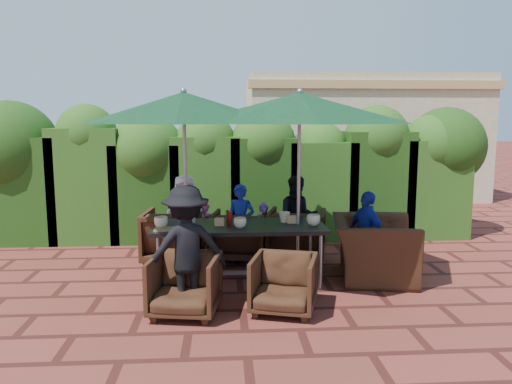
{
  "coord_description": "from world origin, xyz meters",
  "views": [
    {
      "loc": [
        -0.2,
        -6.35,
        2.08
      ],
      "look_at": [
        0.25,
        0.4,
        1.09
      ],
      "focal_mm": 35.0,
      "sensor_mm": 36.0,
      "label": 1
    }
  ],
  "objects": [
    {
      "name": "ground",
      "position": [
        0.0,
        0.0,
        0.0
      ],
      "size": [
        80.0,
        80.0,
        0.0
      ],
      "primitive_type": "plane",
      "color": "maroon",
      "rests_on": "ground"
    },
    {
      "name": "dining_table",
      "position": [
        0.0,
        -0.13,
        0.67
      ],
      "size": [
        2.17,
        0.9,
        0.75
      ],
      "color": "black",
      "rests_on": "ground"
    },
    {
      "name": "umbrella_left",
      "position": [
        -0.67,
        -0.17,
        2.21
      ],
      "size": [
        2.47,
        2.47,
        2.46
      ],
      "color": "gray",
      "rests_on": "ground"
    },
    {
      "name": "umbrella_right",
      "position": [
        0.76,
        -0.11,
        2.21
      ],
      "size": [
        2.89,
        2.89,
        2.46
      ],
      "color": "gray",
      "rests_on": "ground"
    },
    {
      "name": "chair_far_left",
      "position": [
        -0.93,
        0.82,
        0.43
      ],
      "size": [
        0.91,
        0.86,
        0.86
      ],
      "primitive_type": "imported",
      "rotation": [
        0.0,
        0.0,
        3.05
      ],
      "color": "black",
      "rests_on": "ground"
    },
    {
      "name": "chair_far_mid",
      "position": [
        0.03,
        0.89,
        0.4
      ],
      "size": [
        0.89,
        0.84,
        0.81
      ],
      "primitive_type": "imported",
      "rotation": [
        0.0,
        0.0,
        2.99
      ],
      "color": "black",
      "rests_on": "ground"
    },
    {
      "name": "chair_far_right",
      "position": [
        0.88,
        0.81,
        0.42
      ],
      "size": [
        0.98,
        0.94,
        0.84
      ],
      "primitive_type": "imported",
      "rotation": [
        0.0,
        0.0,
        2.9
      ],
      "color": "black",
      "rests_on": "ground"
    },
    {
      "name": "chair_near_left",
      "position": [
        -0.62,
        -1.19,
        0.36
      ],
      "size": [
        0.8,
        0.76,
        0.72
      ],
      "primitive_type": "imported",
      "rotation": [
        0.0,
        0.0,
        -0.17
      ],
      "color": "black",
      "rests_on": "ground"
    },
    {
      "name": "chair_near_right",
      "position": [
        0.44,
        -1.18,
        0.35
      ],
      "size": [
        0.82,
        0.79,
        0.69
      ],
      "primitive_type": "imported",
      "rotation": [
        0.0,
        0.0,
        -0.28
      ],
      "color": "black",
      "rests_on": "ground"
    },
    {
      "name": "chair_end_right",
      "position": [
        1.77,
        -0.07,
        0.52
      ],
      "size": [
        0.99,
        1.32,
        1.05
      ],
      "primitive_type": "imported",
      "rotation": [
        0.0,
        0.0,
        1.39
      ],
      "color": "black",
      "rests_on": "ground"
    },
    {
      "name": "adult_far_left",
      "position": [
        -0.76,
        0.81,
        0.64
      ],
      "size": [
        0.66,
        0.43,
        1.29
      ],
      "primitive_type": "imported",
      "rotation": [
        0.0,
        0.0,
        0.08
      ],
      "color": "white",
      "rests_on": "ground"
    },
    {
      "name": "adult_far_mid",
      "position": [
        0.05,
        0.82,
        0.57
      ],
      "size": [
        0.5,
        0.45,
        1.14
      ],
      "primitive_type": "imported",
      "rotation": [
        0.0,
        0.0,
        -0.31
      ],
      "color": "navy",
      "rests_on": "ground"
    },
    {
      "name": "adult_far_right",
      "position": [
        0.9,
        0.84,
        0.63
      ],
      "size": [
        0.62,
        0.39,
        1.26
      ],
      "primitive_type": "imported",
      "rotation": [
        0.0,
        0.0,
        -0.04
      ],
      "color": "black",
      "rests_on": "ground"
    },
    {
      "name": "adult_near_left",
      "position": [
        -0.61,
        -1.07,
        0.69
      ],
      "size": [
        0.97,
        0.64,
        1.39
      ],
      "primitive_type": "imported",
      "rotation": [
        0.0,
        0.0,
        3.43
      ],
      "color": "black",
      "rests_on": "ground"
    },
    {
      "name": "adult_end_right",
      "position": [
        1.69,
        -0.05,
        0.58
      ],
      "size": [
        0.59,
        0.76,
        1.15
      ],
      "primitive_type": "imported",
      "rotation": [
        0.0,
        0.0,
        1.99
      ],
      "color": "navy",
      "rests_on": "ground"
    },
    {
      "name": "child_left",
      "position": [
        -0.47,
        0.88,
        0.44
      ],
      "size": [
        0.32,
        0.26,
        0.88
      ],
      "primitive_type": "imported",
      "rotation": [
        0.0,
        0.0,
        0.01
      ],
      "color": "#D04985",
      "rests_on": "ground"
    },
    {
      "name": "child_right",
      "position": [
        0.39,
        0.86,
        0.43
      ],
      "size": [
        0.38,
        0.34,
        0.86
      ],
      "primitive_type": "imported",
      "rotation": [
        0.0,
        0.0,
        -0.34
      ],
      "color": "#8B499F",
      "rests_on": "ground"
    },
    {
      "name": "pedestrian_a",
      "position": [
        1.46,
        4.19,
        0.9
      ],
      "size": [
        1.74,
        0.83,
        1.79
      ],
      "primitive_type": "imported",
      "rotation": [
        0.0,
        0.0,
        3.0
      ],
      "color": "#237E22",
      "rests_on": "ground"
    },
    {
      "name": "pedestrian_b",
      "position": [
        2.56,
        4.38,
        0.9
      ],
      "size": [
        0.87,
        0.55,
        1.79
      ],
      "primitive_type": "imported",
      "rotation": [
        0.0,
        0.0,
        3.17
      ],
      "color": "#D04985",
      "rests_on": "ground"
    },
    {
      "name": "pedestrian_c",
      "position": [
        3.6,
        4.44,
        0.78
      ],
      "size": [
        1.06,
        1.0,
        1.56
      ],
      "primitive_type": "imported",
      "rotation": [
        0.0,
        0.0,
        2.43
      ],
      "color": "gray",
      "rests_on": "ground"
    },
    {
      "name": "cup_a",
      "position": [
        -0.97,
        -0.23,
        0.82
      ],
      "size": [
        0.18,
        0.18,
        0.14
      ],
      "primitive_type": "imported",
      "color": "beige",
      "rests_on": "dining_table"
    },
    {
      "name": "cup_b",
      "position": [
        -0.61,
        0.03,
        0.81
      ],
      "size": [
        0.14,
        0.14,
        0.13
      ],
      "primitive_type": "imported",
      "color": "beige",
      "rests_on": "dining_table"
    },
    {
      "name": "cup_c",
      "position": [
        0.0,
        -0.31,
        0.81
      ],
      "size": [
        0.16,
        0.16,
        0.13
      ],
      "primitive_type": "imported",
      "color": "beige",
      "rests_on": "dining_table"
    },
    {
      "name": "cup_d",
      "position": [
        0.59,
        -0.01,
        0.82
      ],
      "size": [
        0.15,
        0.15,
        0.14
      ],
      "primitive_type": "imported",
      "color": "beige",
      "rests_on": "dining_table"
    },
    {
      "name": "cup_e",
      "position": [
        0.93,
        -0.22,
        0.82
      ],
      "size": [
        0.18,
        0.18,
        0.14
      ],
      "primitive_type": "imported",
      "color": "beige",
      "rests_on": "dining_table"
    },
    {
      "name": "ketchup_bottle",
      "position": [
        -0.12,
        -0.11,
        0.83
      ],
      "size": [
        0.04,
        0.04,
        0.17
      ],
      "primitive_type": "cylinder",
      "color": "#B20C0A",
      "rests_on": "dining_table"
    },
    {
      "name": "sauce_bottle",
      "position": [
        -0.15,
        -0.02,
        0.83
      ],
      "size": [
        0.04,
        0.04,
        0.17
      ],
      "primitive_type": "cylinder",
      "color": "#4C230C",
      "rests_on": "dining_table"
    },
    {
      "name": "serving_tray",
      "position": [
        -0.86,
        -0.36,
        0.76
      ],
      "size": [
        0.35,
        0.25,
        0.02
      ],
      "primitive_type": "cube",
      "color": "olive",
      "rests_on": "dining_table"
    },
    {
      "name": "number_block_left",
      "position": [
        -0.26,
        -0.17,
        0.8
      ],
      "size": [
        0.12,
        0.06,
        0.1
      ],
      "primitive_type": "cube",
      "color": "tan",
      "rests_on": "dining_table"
    },
    {
      "name": "number_block_right",
      "position": [
        0.68,
        -0.07,
        0.8
      ],
      "size": [
        0.12,
        0.06,
        0.1
      ],
      "primitive_type": "cube",
      "color": "tan",
      "rests_on": "dining_table"
    },
    {
      "name": "hedge_wall",
      "position": [
        -0.14,
        2.32,
        1.28
      ],
      "size": [
        9.1,
        1.6,
        2.4
      ],
      "color": "#13330E",
      "rests_on": "ground"
    },
    {
      "name": "building",
      "position": [
        3.5,
        6.99,
        1.61
      ],
      "size": [
        6.2,
        3.08,
        3.2
      ],
      "color": "beige",
      "rests_on": "ground"
    }
  ]
}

